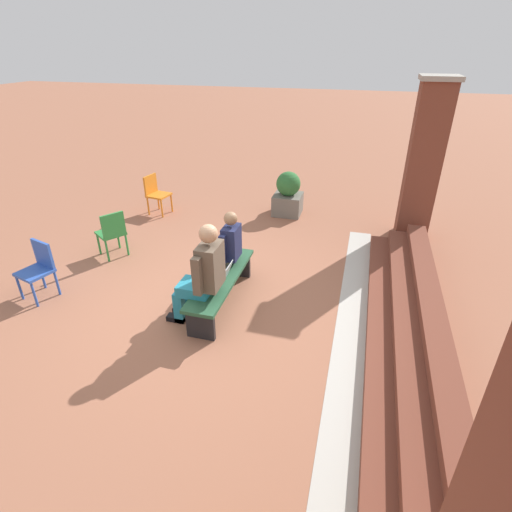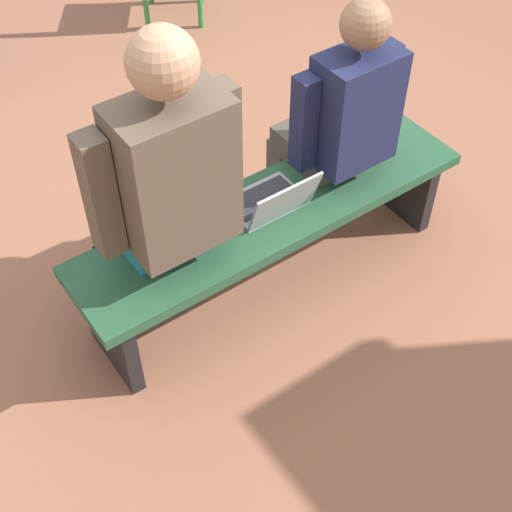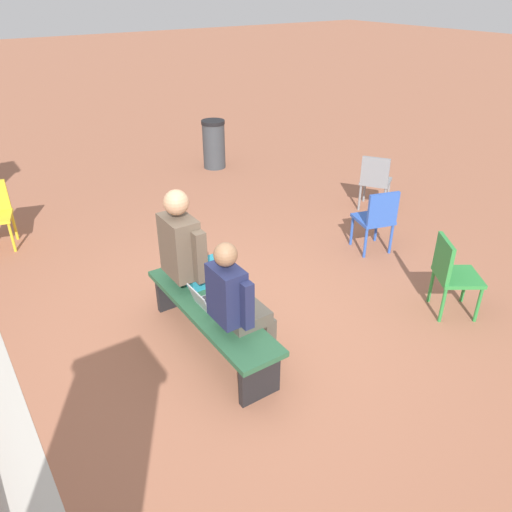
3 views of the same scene
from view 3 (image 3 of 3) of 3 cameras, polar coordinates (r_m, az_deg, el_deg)
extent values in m
plane|color=#9E6047|center=(4.99, -3.38, -8.80)|extent=(60.00, 60.00, 0.00)
cube|color=#B7B2A8|center=(4.53, -26.76, -17.45)|extent=(6.00, 0.40, 0.01)
cube|color=#285638|center=(4.59, -5.24, -6.08)|extent=(1.80, 0.44, 0.05)
cube|color=black|center=(4.20, 0.43, -13.86)|extent=(0.06, 0.37, 0.40)
cube|color=black|center=(5.32, -9.38, -3.86)|extent=(0.06, 0.37, 0.40)
cube|color=#4C473D|center=(4.35, -1.03, -6.97)|extent=(0.30, 0.35, 0.12)
cube|color=#4C473D|center=(4.54, 1.45, -9.55)|extent=(0.10, 0.11, 0.45)
cube|color=black|center=(4.69, 1.95, -11.17)|extent=(0.10, 0.21, 0.06)
cube|color=#4C473D|center=(4.65, 0.30, -8.54)|extent=(0.10, 0.11, 0.45)
cube|color=black|center=(4.79, 0.83, -10.15)|extent=(0.10, 0.21, 0.06)
cube|color=#1E2347|center=(4.09, -3.35, -4.37)|extent=(0.34, 0.21, 0.49)
cube|color=maroon|center=(4.16, -2.03, -4.31)|extent=(0.04, 0.01, 0.30)
cube|color=#1E2347|center=(3.98, -1.00, -5.71)|extent=(0.08, 0.09, 0.42)
cube|color=#1E2347|center=(4.28, -4.10, -3.00)|extent=(0.08, 0.09, 0.42)
sphere|color=#8C6647|center=(3.90, -3.51, 0.17)|extent=(0.19, 0.19, 0.19)
cube|color=teal|center=(4.96, -5.98, -1.96)|extent=(0.36, 0.42, 0.15)
cube|color=teal|center=(5.13, -3.24, -4.49)|extent=(0.12, 0.13, 0.45)
cube|color=black|center=(5.27, -2.59, -5.98)|extent=(0.12, 0.25, 0.07)
cube|color=teal|center=(5.27, -4.31, -3.54)|extent=(0.12, 0.13, 0.45)
cube|color=black|center=(5.40, -3.65, -5.01)|extent=(0.12, 0.25, 0.07)
cube|color=brown|center=(4.69, -8.70, 1.09)|extent=(0.40, 0.25, 0.59)
cube|color=brown|center=(4.53, -6.42, -0.15)|extent=(0.10, 0.11, 0.50)
cube|color=brown|center=(4.94, -9.22, 2.25)|extent=(0.10, 0.11, 0.50)
sphere|color=tan|center=(4.50, -9.12, 6.07)|extent=(0.23, 0.23, 0.23)
cube|color=#9EA0A5|center=(4.60, -4.91, -5.48)|extent=(0.32, 0.22, 0.02)
cube|color=#2D2D33|center=(4.60, -4.80, -5.32)|extent=(0.29, 0.15, 0.00)
cube|color=#9EA0A5|center=(4.49, -6.53, -4.94)|extent=(0.32, 0.07, 0.19)
cube|color=#33519E|center=(4.49, -6.44, -4.91)|extent=(0.28, 0.06, 0.17)
cube|color=#2D893D|center=(5.45, 22.11, -2.22)|extent=(0.58, 0.58, 0.04)
cube|color=#2D893D|center=(5.28, 20.64, -0.22)|extent=(0.36, 0.25, 0.40)
cylinder|color=#2D893D|center=(5.50, 24.06, -5.12)|extent=(0.04, 0.04, 0.40)
cylinder|color=#2D893D|center=(5.77, 22.75, -3.12)|extent=(0.04, 0.04, 0.40)
cylinder|color=#2D893D|center=(5.36, 20.55, -5.27)|extent=(0.04, 0.04, 0.40)
cylinder|color=#2D893D|center=(5.64, 19.38, -3.22)|extent=(0.04, 0.04, 0.40)
cylinder|color=gold|center=(7.02, -26.11, 1.92)|extent=(0.04, 0.04, 0.40)
cylinder|color=gold|center=(7.34, -25.88, 3.14)|extent=(0.04, 0.04, 0.40)
cube|color=#2D56B7|center=(6.44, 13.23, 4.13)|extent=(0.52, 0.52, 0.04)
cube|color=#2D56B7|center=(6.21, 14.32, 5.24)|extent=(0.15, 0.39, 0.40)
cylinder|color=#2D56B7|center=(6.76, 13.59, 3.24)|extent=(0.04, 0.04, 0.40)
cylinder|color=#2D56B7|center=(6.59, 10.89, 2.85)|extent=(0.04, 0.04, 0.40)
cylinder|color=#2D56B7|center=(6.49, 15.17, 1.90)|extent=(0.04, 0.04, 0.40)
cylinder|color=#2D56B7|center=(6.31, 12.40, 1.46)|extent=(0.04, 0.04, 0.40)
cube|color=gray|center=(7.71, 13.53, 8.31)|extent=(0.58, 0.58, 0.04)
cube|color=gray|center=(7.46, 13.46, 9.42)|extent=(0.35, 0.25, 0.40)
cylinder|color=gray|center=(7.93, 14.86, 7.03)|extent=(0.04, 0.04, 0.40)
cylinder|color=gray|center=(7.98, 12.31, 7.47)|extent=(0.04, 0.04, 0.40)
cylinder|color=gray|center=(7.60, 14.43, 6.10)|extent=(0.04, 0.04, 0.40)
cylinder|color=gray|center=(7.65, 11.77, 6.57)|extent=(0.04, 0.04, 0.40)
cylinder|color=#383D42|center=(9.28, -4.83, 12.43)|extent=(0.40, 0.40, 0.80)
cylinder|color=black|center=(9.17, -4.95, 15.00)|extent=(0.42, 0.42, 0.06)
camera|label=1|loc=(7.82, -38.44, 25.92)|focal=28.00mm
camera|label=2|loc=(4.69, -35.54, 17.17)|focal=50.00mm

